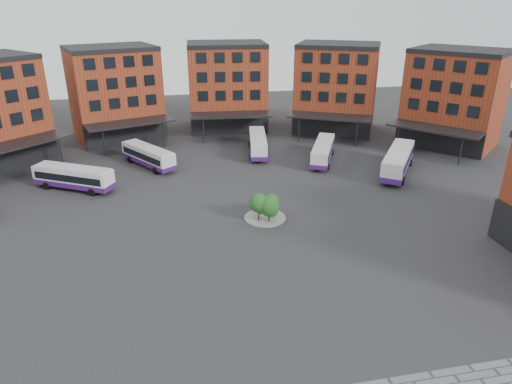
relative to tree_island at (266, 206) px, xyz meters
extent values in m
plane|color=#28282B|center=(-2.02, -11.48, -1.66)|extent=(160.00, 160.00, 0.00)
cube|color=black|center=(-30.22, 21.85, 0.34)|extent=(10.00, 9.07, 4.00)
cube|color=black|center=(-30.09, 21.70, 7.54)|extent=(8.60, 7.77, 8.00)
cube|color=black|center=(-28.65, 20.10, 2.34)|extent=(12.61, 11.97, 0.25)
cylinder|color=black|center=(-24.06, 21.81, 0.34)|extent=(0.20, 0.20, 4.00)
cube|color=maroon|center=(-17.32, 34.96, 5.34)|extent=(15.55, 13.69, 14.00)
cube|color=black|center=(-15.74, 30.38, 0.34)|extent=(12.45, 4.71, 4.00)
cube|color=black|center=(-17.32, 34.96, 12.64)|extent=(15.65, 13.97, 0.60)
cube|color=black|center=(-15.67, 30.19, 7.54)|extent=(10.87, 3.87, 8.00)
cube|color=black|center=(-14.97, 28.16, 2.34)|extent=(13.72, 8.39, 0.25)
cylinder|color=black|center=(-18.69, 24.97, 0.34)|extent=(0.20, 0.20, 4.00)
cylinder|color=black|center=(-10.09, 27.93, 0.34)|extent=(0.20, 0.20, 4.00)
cube|color=maroon|center=(1.26, 37.41, 5.34)|extent=(13.67, 10.88, 14.00)
cube|color=black|center=(0.92, 32.57, 0.34)|extent=(13.00, 1.41, 4.00)
cube|color=black|center=(1.26, 37.41, 12.64)|extent=(13.69, 11.18, 0.60)
cube|color=black|center=(0.91, 32.37, 7.54)|extent=(11.42, 0.95, 8.00)
cube|color=black|center=(0.76, 30.23, 2.34)|extent=(13.28, 5.30, 0.25)
cylinder|color=black|center=(-3.90, 28.75, 0.34)|extent=(0.20, 0.20, 4.00)
cylinder|color=black|center=(5.17, 28.11, 0.34)|extent=(0.20, 0.20, 4.00)
cube|color=maroon|center=(19.32, 32.40, 5.34)|extent=(16.12, 14.81, 14.00)
cube|color=black|center=(17.12, 28.08, 0.34)|extent=(11.81, 6.35, 4.00)
cube|color=black|center=(19.32, 32.40, 12.64)|extent=(16.26, 15.08, 0.60)
cube|color=black|center=(17.03, 27.90, 7.54)|extent=(10.26, 5.33, 8.00)
cube|color=black|center=(16.05, 25.99, 2.34)|extent=(13.58, 9.82, 0.25)
cylinder|color=black|center=(11.18, 26.45, 0.34)|extent=(0.20, 0.20, 4.00)
cylinder|color=black|center=(19.29, 22.32, 0.34)|extent=(0.20, 0.20, 4.00)
cube|color=maroon|center=(33.99, 20.73, 5.34)|extent=(16.02, 16.39, 14.00)
cube|color=black|center=(30.27, 17.62, 0.34)|extent=(8.74, 10.28, 4.00)
cube|color=black|center=(33.99, 20.73, 12.64)|extent=(16.25, 16.58, 0.60)
cube|color=black|center=(30.12, 17.49, 7.54)|extent=(7.47, 8.86, 8.00)
cube|color=black|center=(28.47, 16.11, 2.34)|extent=(11.73, 12.79, 0.25)
cylinder|color=black|center=(24.17, 18.44, 0.34)|extent=(0.20, 0.20, 4.00)
cylinder|color=black|center=(30.02, 11.46, 0.34)|extent=(0.20, 0.20, 4.00)
cylinder|color=gray|center=(-0.02, 0.52, -1.60)|extent=(4.40, 4.40, 0.12)
cylinder|color=#332114|center=(-0.82, -0.08, -0.91)|extent=(0.14, 0.14, 1.50)
sphere|color=#1B511E|center=(-0.82, -0.08, 0.43)|extent=(2.02, 2.02, 2.02)
sphere|color=#1B511E|center=(-0.62, -0.23, -0.02)|extent=(1.41, 1.41, 1.41)
cylinder|color=#332114|center=(0.78, 1.12, -1.09)|extent=(0.14, 0.14, 1.14)
sphere|color=#1B511E|center=(0.78, 1.12, -0.06)|extent=(1.68, 1.68, 1.68)
sphere|color=#1B511E|center=(0.98, 0.97, -0.41)|extent=(1.18, 1.18, 1.18)
cylinder|color=#332114|center=(0.18, -0.48, -1.00)|extent=(0.14, 0.14, 1.33)
sphere|color=#1B511E|center=(0.18, -0.48, 0.19)|extent=(2.16, 2.16, 2.16)
sphere|color=#1B511E|center=(0.38, -0.63, -0.20)|extent=(1.51, 1.51, 1.51)
cube|color=silver|center=(-21.06, 12.76, -0.03)|extent=(9.95, 6.93, 2.25)
cube|color=black|center=(-21.06, 12.76, 0.13)|extent=(9.27, 6.59, 0.87)
cube|color=silver|center=(-21.06, 12.76, 1.14)|extent=(9.55, 6.65, 0.11)
cube|color=black|center=(-25.39, 15.18, 0.18)|extent=(1.05, 1.77, 1.01)
cube|color=#42186D|center=(-21.06, 12.76, -0.84)|extent=(10.01, 6.98, 0.64)
cylinder|color=black|center=(-24.44, 13.33, -1.20)|extent=(0.94, 0.69, 0.92)
cylinder|color=black|center=(-23.32, 15.34, -1.20)|extent=(0.94, 0.69, 0.92)
cylinder|color=black|center=(-18.79, 10.19, -1.20)|extent=(0.94, 0.69, 0.92)
cylinder|color=black|center=(-17.67, 12.19, -1.20)|extent=(0.94, 0.69, 0.92)
cube|color=silver|center=(-12.34, 19.33, -0.08)|extent=(7.37, 9.38, 2.19)
cube|color=black|center=(-12.34, 19.33, 0.08)|extent=(6.98, 8.77, 0.85)
cube|color=silver|center=(-12.34, 19.33, 1.06)|extent=(7.08, 9.01, 0.11)
cube|color=black|center=(-15.05, 23.32, 0.12)|extent=(1.64, 1.17, 0.98)
cube|color=#42186D|center=(-12.34, 19.33, -0.86)|extent=(7.43, 9.44, 0.63)
cylinder|color=black|center=(-15.03, 21.31, -1.22)|extent=(0.72, 0.89, 0.89)
cylinder|color=black|center=(-13.19, 22.56, -1.22)|extent=(0.72, 0.89, 0.89)
cylinder|color=black|center=(-11.49, 16.11, -1.22)|extent=(0.72, 0.89, 0.89)
cylinder|color=black|center=(-9.65, 17.36, -1.22)|extent=(0.72, 0.89, 0.89)
cube|color=silver|center=(3.53, 21.88, -0.02)|extent=(3.90, 10.41, 2.27)
cube|color=black|center=(3.53, 21.88, 0.14)|extent=(3.83, 9.62, 0.88)
cube|color=silver|center=(3.53, 21.88, 1.16)|extent=(3.74, 10.00, 0.11)
cube|color=black|center=(4.32, 26.80, 0.19)|extent=(1.96, 0.43, 1.02)
cube|color=#42186D|center=(3.53, 21.88, -0.83)|extent=(3.94, 10.46, 0.65)
cylinder|color=black|center=(2.91, 25.28, -1.20)|extent=(0.42, 0.96, 0.92)
cylinder|color=black|center=(5.19, 24.91, -1.20)|extent=(0.42, 0.96, 0.92)
cylinder|color=black|center=(1.87, 18.85, -1.20)|extent=(0.42, 0.96, 0.92)
cylinder|color=black|center=(4.16, 18.48, -1.20)|extent=(0.42, 0.96, 0.92)
cube|color=silver|center=(11.86, 16.60, -0.04)|extent=(6.34, 10.04, 2.23)
cube|color=black|center=(11.86, 16.60, 0.12)|extent=(6.05, 9.34, 0.87)
cube|color=silver|center=(11.86, 16.60, 1.12)|extent=(6.08, 9.64, 0.11)
cube|color=black|center=(13.96, 21.04, 0.16)|extent=(1.80, 0.93, 1.00)
cube|color=#42186D|center=(11.86, 16.60, -0.84)|extent=(6.39, 10.10, 0.64)
cylinder|color=black|center=(12.20, 19.98, -1.21)|extent=(0.64, 0.94, 0.91)
cylinder|color=black|center=(14.26, 19.01, -1.21)|extent=(0.64, 0.94, 0.91)
cylinder|color=black|center=(9.47, 14.18, -1.21)|extent=(0.64, 0.94, 0.91)
cylinder|color=black|center=(11.53, 13.21, -1.21)|extent=(0.64, 0.94, 0.91)
cube|color=silver|center=(19.95, 10.07, 0.19)|extent=(8.78, 10.86, 2.56)
cube|color=black|center=(19.95, 10.07, 0.37)|extent=(8.30, 10.15, 0.99)
cube|color=silver|center=(19.95, 10.07, 1.52)|extent=(8.43, 10.43, 0.13)
cube|color=black|center=(23.22, 14.66, 0.42)|extent=(1.88, 1.38, 1.15)
cube|color=#42186D|center=(19.95, 10.07, -0.72)|extent=(8.83, 10.92, 0.73)
cylinder|color=black|center=(21.01, 13.82, -1.14)|extent=(0.86, 1.03, 1.04)
cylinder|color=black|center=(23.14, 12.31, -1.14)|extent=(0.86, 1.03, 1.04)
cylinder|color=black|center=(16.76, 7.83, -1.14)|extent=(0.86, 1.03, 1.04)
cylinder|color=black|center=(18.88, 6.32, -1.14)|extent=(0.86, 1.03, 1.04)
camera|label=1|loc=(-9.39, -41.81, 20.08)|focal=32.00mm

